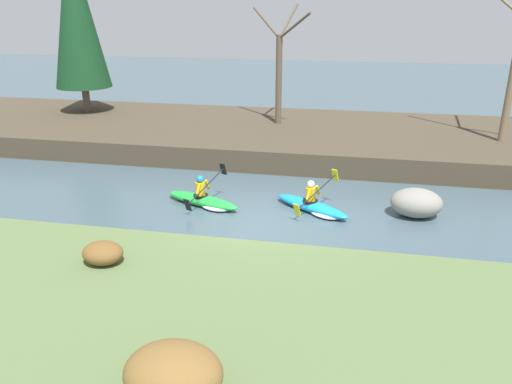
{
  "coord_description": "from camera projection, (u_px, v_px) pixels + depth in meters",
  "views": [
    {
      "loc": [
        2.31,
        -12.92,
        6.15
      ],
      "look_at": [
        -0.55,
        1.48,
        0.55
      ],
      "focal_mm": 35.0,
      "sensor_mm": 36.0,
      "label": 1
    }
  ],
  "objects": [
    {
      "name": "kayaker_middle",
      "position": [
        205.0,
        200.0,
        16.01
      ],
      "size": [
        2.74,
        2.0,
        1.2
      ],
      "rotation": [
        0.0,
        0.0,
        -0.35
      ],
      "color": "green",
      "rests_on": "ground"
    },
    {
      "name": "kayaker_lead",
      "position": [
        314.0,
        206.0,
        15.54
      ],
      "size": [
        2.6,
        2.0,
        1.2
      ],
      "rotation": [
        0.0,
        0.0,
        -0.56
      ],
      "color": "#1993D6",
      "rests_on": "ground"
    },
    {
      "name": "boulder_midstream",
      "position": [
        416.0,
        203.0,
        15.17
      ],
      "size": [
        1.55,
        1.22,
        0.88
      ],
      "color": "gray",
      "rests_on": "ground"
    },
    {
      "name": "ground_plane",
      "position": [
        265.0,
        229.0,
        14.46
      ],
      "size": [
        90.0,
        90.0,
        0.0
      ],
      "primitive_type": "plane",
      "color": "#425660"
    },
    {
      "name": "riverbank_far",
      "position": [
        300.0,
        137.0,
        22.54
      ],
      "size": [
        44.0,
        8.41,
        0.89
      ],
      "color": "#473D2D",
      "rests_on": "ground"
    },
    {
      "name": "bare_tree_upstream",
      "position": [
        280.0,
        69.0,
        22.33
      ],
      "size": [
        2.91,
        2.87,
        5.22
      ],
      "color": "brown",
      "rests_on": "riverbank_far"
    },
    {
      "name": "shrub_clump_nearest",
      "position": [
        103.0,
        253.0,
        11.33
      ],
      "size": [
        0.94,
        0.79,
        0.51
      ],
      "color": "brown",
      "rests_on": "riverbank_near"
    },
    {
      "name": "shrub_clump_second",
      "position": [
        173.0,
        373.0,
        7.43
      ],
      "size": [
        1.52,
        1.27,
        0.82
      ],
      "color": "brown",
      "rests_on": "riverbank_near"
    },
    {
      "name": "conifer_tree_far_left",
      "position": [
        76.0,
        11.0,
        23.96
      ],
      "size": [
        2.73,
        2.73,
        8.47
      ],
      "color": "brown",
      "rests_on": "riverbank_far"
    },
    {
      "name": "riverbank_near",
      "position": [
        211.0,
        341.0,
        9.23
      ],
      "size": [
        44.0,
        7.38,
        0.56
      ],
      "color": "#5B7042",
      "rests_on": "ground"
    }
  ]
}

